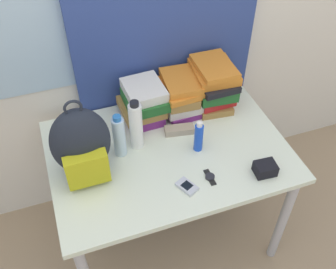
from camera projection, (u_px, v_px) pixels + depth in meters
The scene contains 14 objects.
wall_back at pixel (134, 9), 1.92m from camera, with size 6.00×0.06×2.50m.
curtain_blue at pixel (166, 9), 1.92m from camera, with size 0.99×0.04×2.50m.
desk at pixel (168, 161), 2.01m from camera, with size 1.17×0.82×0.74m.
backpack at pixel (81, 145), 1.73m from camera, with size 0.27×0.22×0.42m.
book_stack_left at pixel (144, 102), 2.04m from camera, with size 0.24×0.24×0.21m.
book_stack_center at pixel (181, 95), 2.09m from camera, with size 0.23×0.27×0.21m.
book_stack_right at pixel (213, 84), 2.11m from camera, with size 0.24×0.29×0.25m.
water_bottle at pixel (119, 136), 1.85m from camera, with size 0.06×0.06×0.24m.
sports_bottle at pixel (136, 126), 1.87m from camera, with size 0.06×0.06×0.28m.
sunscreen_bottle at pixel (199, 137), 1.89m from camera, with size 0.04×0.04×0.18m.
cell_phone at pixel (186, 187), 1.77m from camera, with size 0.10×0.11×0.02m.
sunglasses_case at pixel (179, 130), 2.02m from camera, with size 0.16×0.08×0.04m.
camera_pouch at pixel (265, 169), 1.82m from camera, with size 0.10×0.09×0.06m.
wristwatch at pixel (210, 177), 1.82m from camera, with size 0.04×0.10×0.01m.
Camera 1 is at (-0.45, -0.85, 2.16)m, focal length 42.00 mm.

